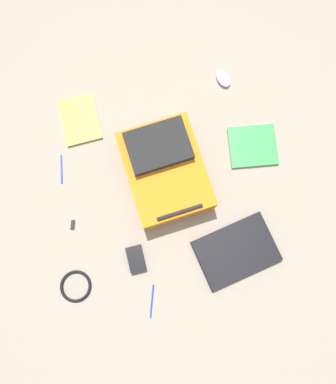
{
  "coord_description": "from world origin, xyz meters",
  "views": [
    {
      "loc": [
        0.05,
        0.31,
        1.66
      ],
      "look_at": [
        0.0,
        0.03,
        0.02
      ],
      "focal_mm": 33.48,
      "sensor_mm": 36.0,
      "label": 1
    }
  ],
  "objects_px": {
    "backpack": "(165,169)",
    "usb_stick": "(73,225)",
    "book_manual": "(80,120)",
    "cable_coil": "(76,286)",
    "pen_blue": "(61,169)",
    "pen_black": "(152,301)",
    "book_red": "(253,146)",
    "laptop": "(236,251)",
    "power_brick": "(136,259)",
    "computer_mouse": "(223,79)"
  },
  "relations": [
    {
      "from": "backpack",
      "to": "laptop",
      "type": "xyz_separation_m",
      "value": [
        -0.25,
        0.42,
        -0.06
      ]
    },
    {
      "from": "laptop",
      "to": "usb_stick",
      "type": "xyz_separation_m",
      "value": [
        0.72,
        -0.25,
        -0.01
      ]
    },
    {
      "from": "backpack",
      "to": "cable_coil",
      "type": "relative_size",
      "value": 3.44
    },
    {
      "from": "book_manual",
      "to": "laptop",
      "type": "bearing_deg",
      "value": 129.22
    },
    {
      "from": "book_red",
      "to": "cable_coil",
      "type": "distance_m",
      "value": 1.05
    },
    {
      "from": "power_brick",
      "to": "pen_black",
      "type": "xyz_separation_m",
      "value": [
        -0.04,
        0.2,
        -0.01
      ]
    },
    {
      "from": "pen_blue",
      "to": "pen_black",
      "type": "bearing_deg",
      "value": 115.37
    },
    {
      "from": "computer_mouse",
      "to": "pen_blue",
      "type": "xyz_separation_m",
      "value": [
        0.85,
        0.31,
        -0.01
      ]
    },
    {
      "from": "pen_black",
      "to": "book_manual",
      "type": "bearing_deg",
      "value": -77.62
    },
    {
      "from": "laptop",
      "to": "cable_coil",
      "type": "relative_size",
      "value": 2.82
    },
    {
      "from": "computer_mouse",
      "to": "pen_black",
      "type": "height_order",
      "value": "computer_mouse"
    },
    {
      "from": "backpack",
      "to": "power_brick",
      "type": "bearing_deg",
      "value": 61.74
    },
    {
      "from": "book_manual",
      "to": "usb_stick",
      "type": "xyz_separation_m",
      "value": [
        0.1,
        0.5,
        -0.0
      ]
    },
    {
      "from": "pen_blue",
      "to": "usb_stick",
      "type": "distance_m",
      "value": 0.27
    },
    {
      "from": "pen_black",
      "to": "pen_blue",
      "type": "bearing_deg",
      "value": -64.63
    },
    {
      "from": "laptop",
      "to": "pen_black",
      "type": "xyz_separation_m",
      "value": [
        0.42,
        0.15,
        -0.01
      ]
    },
    {
      "from": "laptop",
      "to": "book_red",
      "type": "distance_m",
      "value": 0.51
    },
    {
      "from": "computer_mouse",
      "to": "book_red",
      "type": "bearing_deg",
      "value": 83.25
    },
    {
      "from": "book_manual",
      "to": "book_red",
      "type": "xyz_separation_m",
      "value": [
        -0.8,
        0.28,
        0.0
      ]
    },
    {
      "from": "backpack",
      "to": "power_brick",
      "type": "xyz_separation_m",
      "value": [
        0.2,
        0.37,
        -0.06
      ]
    },
    {
      "from": "laptop",
      "to": "usb_stick",
      "type": "distance_m",
      "value": 0.76
    },
    {
      "from": "backpack",
      "to": "pen_black",
      "type": "xyz_separation_m",
      "value": [
        0.16,
        0.57,
        -0.07
      ]
    },
    {
      "from": "power_brick",
      "to": "usb_stick",
      "type": "xyz_separation_m",
      "value": [
        0.26,
        -0.21,
        -0.01
      ]
    },
    {
      "from": "cable_coil",
      "to": "pen_blue",
      "type": "distance_m",
      "value": 0.55
    },
    {
      "from": "book_red",
      "to": "cable_coil",
      "type": "xyz_separation_m",
      "value": [
        0.93,
        0.5,
        -0.0
      ]
    },
    {
      "from": "cable_coil",
      "to": "usb_stick",
      "type": "bearing_deg",
      "value": -94.87
    },
    {
      "from": "backpack",
      "to": "book_red",
      "type": "height_order",
      "value": "backpack"
    },
    {
      "from": "book_red",
      "to": "usb_stick",
      "type": "distance_m",
      "value": 0.93
    },
    {
      "from": "backpack",
      "to": "usb_stick",
      "type": "relative_size",
      "value": 10.63
    },
    {
      "from": "backpack",
      "to": "usb_stick",
      "type": "height_order",
      "value": "backpack"
    },
    {
      "from": "book_manual",
      "to": "pen_black",
      "type": "relative_size",
      "value": 1.71
    },
    {
      "from": "usb_stick",
      "to": "book_red",
      "type": "bearing_deg",
      "value": -166.37
    },
    {
      "from": "usb_stick",
      "to": "pen_black",
      "type": "bearing_deg",
      "value": 126.91
    },
    {
      "from": "cable_coil",
      "to": "book_red",
      "type": "bearing_deg",
      "value": -151.85
    },
    {
      "from": "backpack",
      "to": "usb_stick",
      "type": "distance_m",
      "value": 0.5
    },
    {
      "from": "cable_coil",
      "to": "computer_mouse",
      "type": "bearing_deg",
      "value": -134.95
    },
    {
      "from": "book_manual",
      "to": "usb_stick",
      "type": "relative_size",
      "value": 5.42
    },
    {
      "from": "book_red",
      "to": "power_brick",
      "type": "xyz_separation_m",
      "value": [
        0.64,
        0.42,
        0.01
      ]
    },
    {
      "from": "pen_blue",
      "to": "computer_mouse",
      "type": "bearing_deg",
      "value": -160.0
    },
    {
      "from": "computer_mouse",
      "to": "usb_stick",
      "type": "distance_m",
      "value": 1.02
    },
    {
      "from": "computer_mouse",
      "to": "power_brick",
      "type": "distance_m",
      "value": 0.97
    },
    {
      "from": "pen_blue",
      "to": "laptop",
      "type": "bearing_deg",
      "value": 144.51
    },
    {
      "from": "backpack",
      "to": "pen_blue",
      "type": "relative_size",
      "value": 3.45
    },
    {
      "from": "power_brick",
      "to": "book_manual",
      "type": "bearing_deg",
      "value": -77.24
    },
    {
      "from": "backpack",
      "to": "book_manual",
      "type": "distance_m",
      "value": 0.49
    },
    {
      "from": "book_manual",
      "to": "cable_coil",
      "type": "bearing_deg",
      "value": 80.64
    },
    {
      "from": "backpack",
      "to": "book_manual",
      "type": "height_order",
      "value": "backpack"
    },
    {
      "from": "laptop",
      "to": "pen_blue",
      "type": "bearing_deg",
      "value": -35.49
    },
    {
      "from": "computer_mouse",
      "to": "usb_stick",
      "type": "bearing_deg",
      "value": 17.38
    },
    {
      "from": "book_manual",
      "to": "power_brick",
      "type": "bearing_deg",
      "value": 102.76
    }
  ]
}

